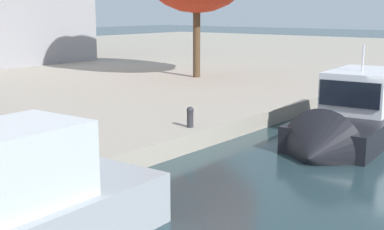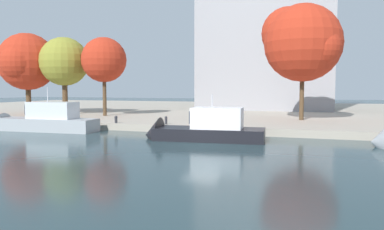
# 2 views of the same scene
# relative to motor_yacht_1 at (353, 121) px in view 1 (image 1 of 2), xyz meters

# --- Properties ---
(motor_yacht_1) EXTENTS (9.51, 3.69, 4.67)m
(motor_yacht_1) POSITION_rel_motor_yacht_1_xyz_m (0.00, 0.00, 0.00)
(motor_yacht_1) COLOR black
(motor_yacht_1) RESTS_ON ground_plane
(mooring_bollard_0) EXTENTS (0.29, 0.29, 0.71)m
(mooring_bollard_0) POSITION_rel_motor_yacht_1_xyz_m (-9.63, 3.92, 0.37)
(mooring_bollard_0) COLOR #2D2D33
(mooring_bollard_0) RESTS_ON dock_promenade
(mooring_bollard_2) EXTENTS (0.26, 0.26, 0.76)m
(mooring_bollard_2) POSITION_rel_motor_yacht_1_xyz_m (-4.63, 4.21, 0.40)
(mooring_bollard_2) COLOR #2D2D33
(mooring_bollard_2) RESTS_ON dock_promenade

